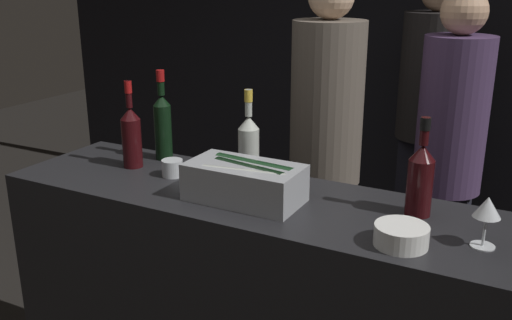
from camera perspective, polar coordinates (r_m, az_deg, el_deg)
The scene contains 12 objects.
wall_back_chalkboard at distance 4.24m, azimuth 16.27°, elevation 11.85°, with size 6.40×0.06×2.80m.
ice_bin_with_bottles at distance 1.91m, azimuth -1.11°, elevation -2.01°, with size 0.39×0.21×0.13m.
bowl_white at distance 1.67m, azimuth 14.33°, elevation -7.26°, with size 0.15×0.15×0.06m.
wine_glass at distance 1.70m, azimuth 22.12°, elevation -4.60°, with size 0.08×0.08×0.15m.
candle_votive at distance 2.18m, azimuth -8.37°, elevation -0.79°, with size 0.08×0.08×0.06m.
red_wine_bottle_black_foil at distance 1.85m, azimuth 16.12°, elevation -1.64°, with size 0.08×0.08×0.32m.
red_wine_bottle_burgundy at distance 2.36m, azimuth -9.31°, elevation 3.65°, with size 0.07×0.07×0.37m.
rose_wine_bottle at distance 2.14m, azimuth -0.74°, elevation 1.75°, with size 0.08×0.08×0.33m.
red_wine_bottle_tall at distance 2.29m, azimuth -12.36°, elevation 2.50°, with size 0.08×0.08×0.34m.
person_in_hoodie at distance 2.89m, azimuth 18.72°, elevation 0.67°, with size 0.32×0.32×1.76m.
person_blond_tee at distance 2.77m, azimuth 6.96°, elevation 1.55°, with size 0.34×0.34×1.82m.
person_grey_polo at distance 3.68m, azimuth 16.88°, elevation 4.74°, with size 0.39×0.39×1.81m.
Camera 1 is at (0.88, -1.36, 1.81)m, focal length 40.00 mm.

